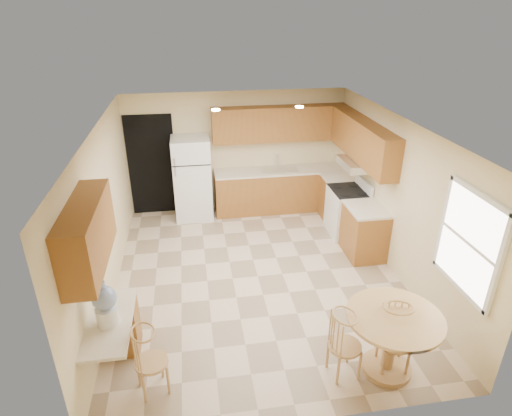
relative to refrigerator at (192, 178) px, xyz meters
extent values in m
plane|color=beige|center=(0.95, -2.40, -0.85)|extent=(5.50, 5.50, 0.00)
cube|color=white|center=(0.95, -2.40, 1.65)|extent=(4.50, 5.50, 0.02)
cube|color=beige|center=(0.95, 0.35, 0.40)|extent=(4.50, 0.02, 2.50)
cube|color=beige|center=(0.95, -5.15, 0.40)|extent=(4.50, 0.02, 2.50)
cube|color=beige|center=(-1.30, -2.40, 0.40)|extent=(0.02, 5.50, 2.50)
cube|color=beige|center=(3.20, -2.40, 0.40)|extent=(0.02, 5.50, 2.50)
cube|color=black|center=(-0.80, 0.34, 0.20)|extent=(0.90, 0.02, 2.10)
cube|color=#9A6027|center=(1.83, 0.05, -0.41)|extent=(2.75, 0.60, 0.87)
cube|color=beige|center=(1.83, 0.05, 0.04)|extent=(2.75, 0.63, 0.04)
cube|color=#9A6027|center=(2.90, -0.54, -0.41)|extent=(0.60, 0.59, 0.87)
cube|color=beige|center=(2.90, -0.54, 0.04)|extent=(0.63, 0.59, 0.04)
cube|color=#9A6027|center=(2.90, -2.00, -0.41)|extent=(0.60, 0.80, 0.87)
cube|color=beige|center=(2.90, -2.00, 0.04)|extent=(0.63, 0.80, 0.04)
cube|color=#9A6027|center=(1.83, 0.19, 1.00)|extent=(2.75, 0.33, 0.70)
cube|color=#9A6027|center=(3.04, -1.19, 1.00)|extent=(0.33, 2.42, 0.70)
cube|color=#9A6027|center=(-1.13, -4.00, 1.00)|extent=(0.33, 1.40, 0.70)
cube|color=silver|center=(1.80, 0.05, 0.07)|extent=(0.78, 0.44, 0.01)
cube|color=silver|center=(2.95, -1.22, 0.57)|extent=(0.50, 0.76, 0.14)
cube|color=#9A6027|center=(-1.05, -3.72, -0.49)|extent=(0.48, 0.42, 0.72)
cube|color=beige|center=(-1.05, -4.10, -0.10)|extent=(0.50, 1.20, 0.04)
cube|color=white|center=(3.18, -4.25, 0.65)|extent=(0.05, 1.00, 1.20)
cube|color=white|center=(3.17, -4.25, 1.27)|extent=(0.05, 1.10, 0.06)
cube|color=white|center=(3.17, -4.25, 0.03)|extent=(0.05, 1.10, 0.06)
cube|color=white|center=(3.17, -4.78, 0.65)|extent=(0.05, 0.06, 1.28)
cube|color=white|center=(3.17, -3.72, 0.65)|extent=(0.05, 0.06, 1.28)
cylinder|color=white|center=(0.45, -1.20, 1.64)|extent=(0.14, 0.14, 0.02)
cylinder|color=white|center=(1.85, -1.20, 1.64)|extent=(0.14, 0.14, 0.02)
cube|color=white|center=(0.00, 0.00, 0.00)|extent=(0.75, 0.70, 1.69)
cube|color=black|center=(0.00, -0.35, 0.40)|extent=(0.73, 0.01, 0.02)
cube|color=silver|center=(-0.31, -0.36, 0.30)|extent=(0.03, 0.03, 0.18)
cube|color=silver|center=(-0.31, -0.36, 0.50)|extent=(0.03, 0.03, 0.14)
cube|color=white|center=(2.87, -1.22, -0.40)|extent=(0.65, 0.76, 0.90)
cube|color=black|center=(2.87, -1.22, 0.06)|extent=(0.64, 0.75, 0.02)
cube|color=white|center=(3.15, -1.22, 0.15)|extent=(0.06, 0.76, 0.18)
cylinder|color=tan|center=(2.18, -4.60, -0.81)|extent=(0.60, 0.60, 0.06)
cylinder|color=tan|center=(2.18, -4.60, -0.45)|extent=(0.15, 0.15, 0.74)
cylinder|color=tan|center=(2.18, -4.60, -0.05)|extent=(1.11, 1.11, 0.04)
cylinder|color=tan|center=(1.63, -4.57, -0.43)|extent=(0.39, 0.39, 0.04)
cylinder|color=tan|center=(1.49, -4.43, -0.64)|extent=(0.03, 0.03, 0.42)
cylinder|color=tan|center=(1.77, -4.43, -0.64)|extent=(0.03, 0.03, 0.42)
cylinder|color=tan|center=(1.49, -4.71, -0.64)|extent=(0.03, 0.03, 0.42)
cylinder|color=tan|center=(1.77, -4.71, -0.64)|extent=(0.03, 0.03, 0.42)
cylinder|color=tan|center=(2.23, -4.60, -0.42)|extent=(0.39, 0.39, 0.04)
cylinder|color=tan|center=(2.09, -4.46, -0.64)|extent=(0.03, 0.03, 0.42)
cylinder|color=tan|center=(2.37, -4.46, -0.64)|extent=(0.03, 0.03, 0.42)
cylinder|color=tan|center=(2.09, -4.74, -0.64)|extent=(0.03, 0.03, 0.42)
cylinder|color=tan|center=(2.37, -4.74, -0.64)|extent=(0.03, 0.03, 0.42)
cylinder|color=tan|center=(-0.60, -4.45, -0.44)|extent=(0.38, 0.38, 0.04)
cylinder|color=tan|center=(-0.74, -4.31, -0.64)|extent=(0.03, 0.03, 0.41)
cylinder|color=tan|center=(-0.46, -4.31, -0.64)|extent=(0.03, 0.03, 0.41)
cylinder|color=tan|center=(-0.74, -4.59, -0.64)|extent=(0.03, 0.03, 0.41)
cylinder|color=tan|center=(-0.46, -4.59, -0.64)|extent=(0.03, 0.03, 0.41)
cylinder|color=white|center=(-1.05, -4.14, 0.03)|extent=(0.25, 0.25, 0.21)
sphere|color=#7F94C4|center=(-1.05, -4.14, 0.27)|extent=(0.27, 0.27, 0.27)
cylinder|color=#7F94C4|center=(-1.05, -4.14, 0.45)|extent=(0.07, 0.07, 0.08)
camera|label=1|loc=(0.00, -8.17, 3.19)|focal=30.00mm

